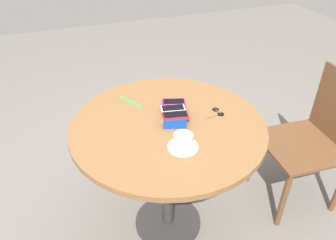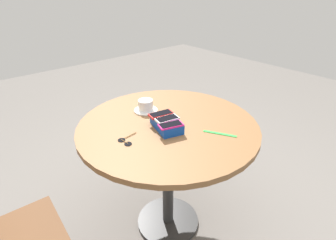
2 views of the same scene
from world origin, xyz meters
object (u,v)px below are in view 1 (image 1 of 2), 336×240
at_px(phone_magenta, 174,102).
at_px(sunglasses, 217,112).
at_px(phone_box, 173,114).
at_px(chair_near_window, 312,139).
at_px(round_table, 168,142).
at_px(saucer, 183,147).
at_px(coffee_cup, 183,141).
at_px(phone_red, 175,115).
at_px(lanyard_strap, 131,102).
at_px(phone_white, 173,108).

xyz_separation_m(phone_magenta, sunglasses, (0.10, 0.21, -0.05)).
bearing_deg(phone_box, chair_near_window, 84.06).
height_order(phone_box, sunglasses, phone_box).
relative_size(round_table, saucer, 6.99).
bearing_deg(coffee_cup, saucer, 131.11).
bearing_deg(phone_magenta, sunglasses, 65.71).
bearing_deg(round_table, phone_red, 51.03).
xyz_separation_m(saucer, coffee_cup, (0.00, -0.00, 0.04)).
bearing_deg(round_table, sunglasses, 90.64).
height_order(sunglasses, chair_near_window, chair_near_window).
distance_m(phone_magenta, chair_near_window, 0.96).
bearing_deg(chair_near_window, phone_magenta, -100.09).
xyz_separation_m(phone_magenta, chair_near_window, (0.16, 0.87, -0.37)).
distance_m(phone_red, saucer, 0.19).
xyz_separation_m(phone_box, chair_near_window, (0.09, 0.90, -0.34)).
bearing_deg(sunglasses, coffee_cup, -53.25).
distance_m(phone_red, lanyard_strap, 0.33).
height_order(phone_magenta, phone_red, phone_red).
height_order(phone_magenta, coffee_cup, coffee_cup).
height_order(round_table, phone_box, phone_box).
bearing_deg(phone_red, phone_white, 170.36).
height_order(saucer, chair_near_window, chair_near_window).
bearing_deg(lanyard_strap, phone_white, 36.97).
distance_m(saucer, sunglasses, 0.35).
distance_m(sunglasses, chair_near_window, 0.74).
distance_m(lanyard_strap, sunglasses, 0.48).
bearing_deg(phone_red, phone_box, 168.15).
height_order(phone_box, saucer, phone_box).
distance_m(phone_magenta, phone_white, 0.07).
distance_m(coffee_cup, chair_near_window, 1.02).
distance_m(coffee_cup, lanyard_strap, 0.48).
height_order(phone_red, saucer, phone_red).
bearing_deg(sunglasses, phone_white, -98.56).
relative_size(phone_magenta, sunglasses, 1.19).
bearing_deg(phone_magenta, round_table, -34.29).
bearing_deg(phone_magenta, chair_near_window, 79.91).
xyz_separation_m(lanyard_strap, sunglasses, (0.26, 0.41, 0.00)).
bearing_deg(phone_red, sunglasses, 96.23).
bearing_deg(phone_red, phone_magenta, 163.01).
bearing_deg(saucer, coffee_cup, -48.89).
distance_m(phone_box, phone_magenta, 0.07).
relative_size(phone_red, sunglasses, 1.24).
bearing_deg(phone_white, saucer, -9.14).
bearing_deg(phone_white, phone_box, 40.56).
height_order(coffee_cup, sunglasses, coffee_cup).
relative_size(phone_red, lanyard_strap, 0.82).
distance_m(phone_box, phone_red, 0.07).
relative_size(saucer, coffee_cup, 1.35).
relative_size(round_table, chair_near_window, 1.12).
bearing_deg(sunglasses, chair_near_window, 84.82).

